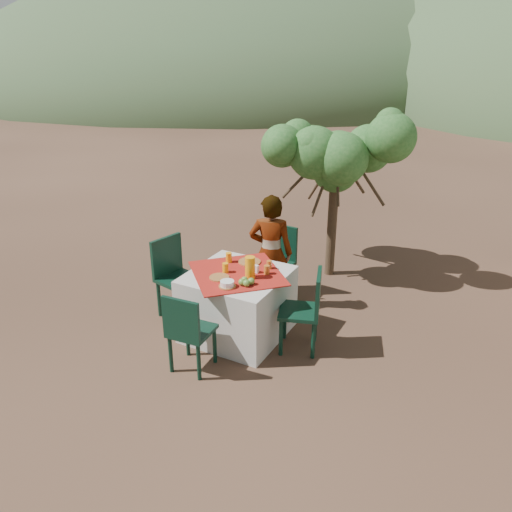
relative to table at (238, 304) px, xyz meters
The scene contains 21 objects.
ground 0.74m from the table, 26.14° to the left, with size 160.00×160.00×0.00m, color #392319.
table is the anchor object (origin of this frame).
chair_far 1.07m from the table, 91.43° to the left, with size 0.47×0.47×0.94m.
chair_near 0.87m from the table, 94.52° to the right, with size 0.43×0.43×0.87m.
chair_left 0.92m from the table, behind, with size 0.53×0.53×0.97m.
chair_right 0.82m from the table, ahead, with size 0.53×0.53×0.91m.
person 0.82m from the table, 86.57° to the left, with size 0.53×0.35×1.46m, color #8C6651.
shrub_tree 2.46m from the table, 78.72° to the left, with size 1.74×1.70×2.04m.
hill_near_left 34.94m from the table, 119.92° to the left, with size 40.00×40.00×16.00m, color #364B2A.
hill_far_center 52.39m from the table, 93.75° to the left, with size 60.00×60.00×24.00m, color gray.
plate_far 0.50m from the table, 93.16° to the left, with size 0.26×0.26×0.01m, color brown.
plate_near 0.45m from the table, 116.12° to the right, with size 0.22×0.22×0.01m, color brown.
glass_far 0.54m from the table, 137.85° to the left, with size 0.07×0.07×0.11m, color #FFA010.
glass_near 0.45m from the table, 157.90° to the right, with size 0.07×0.07×0.11m, color #FFA010.
juice_pitcher 0.54m from the table, 12.00° to the right, with size 0.11×0.11×0.24m, color #FFA010.
bowl_plate 0.52m from the table, 76.57° to the right, with size 0.18×0.18×0.01m, color brown.
white_bowl 0.55m from the table, 76.57° to the right, with size 0.15×0.15×0.05m, color white.
jar_left 0.54m from the table, 23.27° to the left, with size 0.06×0.06×0.10m, color #C46B22.
jar_right 0.57m from the table, 46.30° to the left, with size 0.06×0.06×0.09m, color #C46B22.
napkin_holder 0.47m from the table, 30.99° to the left, with size 0.07×0.04×0.09m, color white.
fruit_cluster 0.53m from the table, 42.74° to the right, with size 0.15×0.14×0.07m.
Camera 1 is at (1.94, -4.54, 3.06)m, focal length 35.00 mm.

